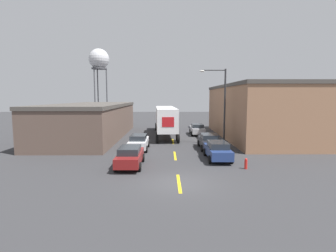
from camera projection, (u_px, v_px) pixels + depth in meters
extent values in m
plane|color=#333335|center=(179.00, 183.00, 16.62)|extent=(160.00, 160.00, 0.00)
cube|color=gold|center=(179.00, 183.00, 16.61)|extent=(0.20, 3.61, 0.01)
cube|color=gold|center=(175.00, 156.00, 24.39)|extent=(0.20, 3.61, 0.01)
cube|color=gold|center=(173.00, 141.00, 32.18)|extent=(0.20, 3.61, 0.01)
cube|color=brown|center=(92.00, 122.00, 35.43)|extent=(8.28, 22.47, 4.14)
cube|color=#4C4742|center=(91.00, 105.00, 35.18)|extent=(8.48, 22.67, 0.40)
cube|color=#9E7051|center=(255.00, 113.00, 35.35)|extent=(8.91, 21.71, 6.67)
cube|color=#4C4742|center=(256.00, 86.00, 34.96)|extent=(9.11, 21.91, 0.40)
cube|color=navy|center=(164.00, 118.00, 43.39)|extent=(2.51, 3.04, 2.92)
cube|color=white|center=(166.00, 118.00, 35.69)|extent=(3.07, 11.96, 2.84)
cube|color=red|center=(168.00, 122.00, 29.80)|extent=(1.37, 0.10, 1.14)
cylinder|color=black|center=(171.00, 126.00, 43.98)|extent=(0.33, 1.09, 1.08)
cylinder|color=black|center=(156.00, 126.00, 43.85)|extent=(0.33, 1.09, 1.08)
cylinder|color=black|center=(171.00, 127.00, 42.82)|extent=(0.33, 1.09, 1.08)
cylinder|color=black|center=(156.00, 127.00, 42.68)|extent=(0.33, 1.09, 1.08)
cylinder|color=black|center=(177.00, 137.00, 32.29)|extent=(0.33, 1.09, 1.08)
cylinder|color=black|center=(157.00, 137.00, 32.15)|extent=(0.33, 1.09, 1.08)
cylinder|color=black|center=(178.00, 139.00, 30.90)|extent=(0.33, 1.09, 1.08)
cylinder|color=black|center=(157.00, 139.00, 30.76)|extent=(0.33, 1.09, 1.08)
cube|color=black|center=(209.00, 142.00, 27.57)|extent=(1.77, 4.66, 0.74)
cube|color=#23282D|center=(209.00, 136.00, 27.36)|extent=(1.56, 2.42, 0.50)
cylinder|color=black|center=(215.00, 143.00, 29.05)|extent=(0.22, 0.68, 0.68)
cylinder|color=black|center=(199.00, 143.00, 29.04)|extent=(0.22, 0.68, 0.68)
cylinder|color=black|center=(220.00, 148.00, 26.18)|extent=(0.22, 0.68, 0.68)
cylinder|color=black|center=(202.00, 148.00, 26.17)|extent=(0.22, 0.68, 0.68)
cube|color=silver|center=(139.00, 143.00, 27.06)|extent=(1.77, 4.66, 0.74)
cube|color=#23282D|center=(139.00, 137.00, 26.86)|extent=(1.56, 2.42, 0.50)
cylinder|color=black|center=(148.00, 144.00, 28.54)|extent=(0.22, 0.68, 0.68)
cylinder|color=black|center=(132.00, 144.00, 28.53)|extent=(0.22, 0.68, 0.68)
cylinder|color=black|center=(146.00, 149.00, 25.67)|extent=(0.22, 0.68, 0.68)
cylinder|color=black|center=(128.00, 149.00, 25.66)|extent=(0.22, 0.68, 0.68)
cube|color=navy|center=(217.00, 151.00, 22.83)|extent=(1.77, 4.66, 0.74)
cube|color=#23282D|center=(218.00, 145.00, 22.63)|extent=(1.56, 2.42, 0.50)
cylinder|color=black|center=(224.00, 152.00, 24.31)|extent=(0.22, 0.68, 0.68)
cylinder|color=black|center=(205.00, 152.00, 24.30)|extent=(0.22, 0.68, 0.68)
cylinder|color=black|center=(232.00, 159.00, 21.44)|extent=(0.22, 0.68, 0.68)
cylinder|color=black|center=(210.00, 160.00, 21.43)|extent=(0.22, 0.68, 0.68)
cube|color=maroon|center=(130.00, 157.00, 20.57)|extent=(1.77, 4.66, 0.74)
cube|color=#23282D|center=(130.00, 150.00, 20.36)|extent=(1.56, 2.42, 0.50)
cylinder|color=black|center=(143.00, 158.00, 22.05)|extent=(0.22, 0.68, 0.68)
cylinder|color=black|center=(122.00, 158.00, 22.04)|extent=(0.22, 0.68, 0.68)
cylinder|color=black|center=(139.00, 167.00, 19.18)|extent=(0.22, 0.68, 0.68)
cylinder|color=black|center=(115.00, 167.00, 19.17)|extent=(0.22, 0.68, 0.68)
cube|color=#B2B2B7|center=(197.00, 130.00, 37.84)|extent=(1.77, 4.66, 0.74)
cube|color=#23282D|center=(197.00, 126.00, 37.63)|extent=(1.56, 2.42, 0.50)
cylinder|color=black|center=(202.00, 131.00, 39.32)|extent=(0.22, 0.68, 0.68)
cylinder|color=black|center=(190.00, 131.00, 39.31)|extent=(0.22, 0.68, 0.68)
cylinder|color=black|center=(205.00, 134.00, 36.45)|extent=(0.22, 0.68, 0.68)
cylinder|color=black|center=(192.00, 134.00, 36.44)|extent=(0.22, 0.68, 0.68)
cylinder|color=#47474C|center=(107.00, 94.00, 63.07)|extent=(0.28, 0.28, 12.38)
cylinder|color=#47474C|center=(98.00, 94.00, 64.50)|extent=(0.28, 0.28, 12.38)
cylinder|color=#47474C|center=(95.00, 94.00, 61.61)|extent=(0.28, 0.28, 12.38)
cylinder|color=#4C4C51|center=(99.00, 69.00, 62.39)|extent=(3.64, 3.64, 0.30)
sphere|color=silver|center=(99.00, 59.00, 62.15)|extent=(4.79, 4.79, 4.79)
cylinder|color=#2D2D30|center=(225.00, 108.00, 29.27)|extent=(0.20, 0.20, 8.52)
cylinder|color=#2D2D30|center=(214.00, 70.00, 28.80)|extent=(2.59, 0.11, 0.11)
ellipsoid|color=silver|center=(202.00, 71.00, 28.81)|extent=(0.56, 0.32, 0.22)
cylinder|color=red|center=(246.00, 165.00, 19.85)|extent=(0.22, 0.22, 0.66)
sphere|color=red|center=(246.00, 160.00, 19.81)|extent=(0.20, 0.20, 0.20)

